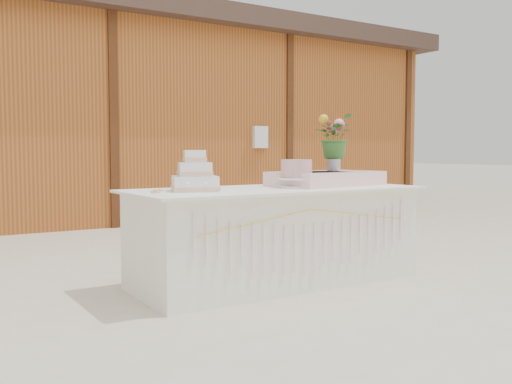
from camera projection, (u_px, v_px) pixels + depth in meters
ground at (276, 282)px, 4.63m from camera, size 80.00×80.00×0.00m
barn at (74, 115)px, 9.56m from camera, size 12.60×4.60×3.30m
cake_table at (276, 235)px, 4.60m from camera, size 2.40×1.00×0.77m
wedding_cake at (195, 177)px, 4.22m from camera, size 0.43×0.43×0.30m
pink_cake_stand at (296, 172)px, 4.58m from camera, size 0.32×0.32×0.23m
satin_runner at (326, 178)px, 4.91m from camera, size 1.03×0.69×0.12m
flower_vase at (334, 162)px, 4.98m from camera, size 0.11×0.11×0.16m
bouquet at (334, 131)px, 4.96m from camera, size 0.45×0.43×0.39m
loose_flowers at (155, 191)px, 4.11m from camera, size 0.16×0.33×0.02m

